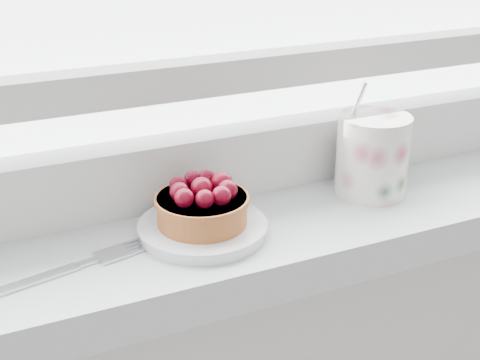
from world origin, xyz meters
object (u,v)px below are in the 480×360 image
saucer (203,228)px  raspberry_tart (202,204)px  floral_mug (374,153)px  fork (60,272)px

saucer → raspberry_tart: (0.00, 0.00, 0.03)m
saucer → raspberry_tart: raspberry_tart is taller
saucer → raspberry_tart: 0.03m
floral_mug → fork: (-0.34, -0.03, -0.04)m
raspberry_tart → floral_mug: (0.20, 0.01, 0.01)m
saucer → floral_mug: (0.20, 0.01, 0.04)m
saucer → fork: 0.14m
raspberry_tart → floral_mug: floral_mug is taller
saucer → fork: bearing=-173.8°
saucer → fork: saucer is taller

